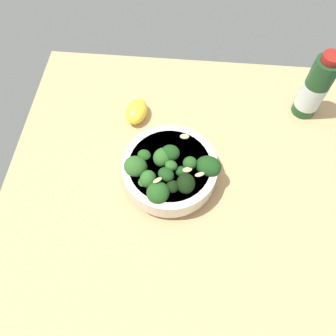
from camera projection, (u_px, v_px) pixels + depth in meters
ground_plane at (179, 191)px, 66.91cm from camera, size 70.91×70.91×3.64cm
bowl_of_broccoli at (168, 170)px, 62.74cm from camera, size 18.26×19.56×9.10cm
lemon_wedge at (135, 111)px, 72.10cm from camera, size 7.33×5.58×3.80cm
bottle_tall at (313, 89)px, 68.48cm from camera, size 5.23×5.23×16.04cm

